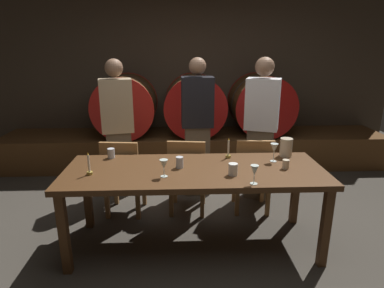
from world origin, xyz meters
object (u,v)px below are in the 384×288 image
(wine_barrel_left, at_px, (126,106))
(chair_right, at_px, (253,172))
(chair_center, at_px, (187,173))
(guest_center, at_px, (197,127))
(candle_right, at_px, (228,152))
(cup_center_left, at_px, (180,162))
(pitcher, at_px, (286,147))
(wine_glass_right, at_px, (274,148))
(chair_left, at_px, (123,174))
(dining_table, at_px, (195,176))
(wine_glass_left, at_px, (164,165))
(wine_barrel_right, at_px, (261,104))
(cup_center_right, at_px, (233,169))
(cup_far_right, at_px, (286,164))
(guest_right, at_px, (261,129))
(wine_barrel_center, at_px, (194,105))
(wine_glass_center, at_px, (254,171))
(cup_far_left, at_px, (111,153))
(guest_left, at_px, (118,127))
(candle_left, at_px, (89,168))

(wine_barrel_left, distance_m, chair_right, 2.33)
(chair_center, bearing_deg, guest_center, -98.27)
(wine_barrel_left, bearing_deg, candle_right, -56.48)
(cup_center_left, bearing_deg, pitcher, 15.03)
(wine_glass_right, bearing_deg, chair_left, 163.52)
(pitcher, bearing_deg, dining_table, -160.91)
(chair_center, distance_m, wine_glass_left, 0.90)
(wine_glass_right, height_order, cup_center_left, wine_glass_right)
(wine_barrel_left, bearing_deg, wine_barrel_right, 0.00)
(cup_center_right, height_order, cup_far_right, cup_center_right)
(chair_left, bearing_deg, dining_table, 146.69)
(pitcher, xyz_separation_m, wine_glass_left, (-1.20, -0.49, 0.02))
(cup_center_right, bearing_deg, guest_right, 65.59)
(wine_glass_right, bearing_deg, wine_barrel_left, 129.46)
(chair_left, height_order, cup_center_left, chair_left)
(wine_barrel_left, relative_size, chair_left, 1.04)
(wine_barrel_center, height_order, guest_right, guest_right)
(wine_glass_left, bearing_deg, chair_right, 39.66)
(wine_barrel_right, relative_size, guest_center, 0.54)
(chair_center, xyz_separation_m, wine_glass_left, (-0.22, -0.78, 0.39))
(wine_glass_center, relative_size, cup_far_left, 1.64)
(guest_left, bearing_deg, wine_glass_left, 102.22)
(cup_center_left, bearing_deg, chair_left, 136.96)
(guest_left, distance_m, guest_center, 0.98)
(chair_right, bearing_deg, wine_barrel_left, -41.28)
(guest_center, relative_size, guest_right, 1.00)
(chair_right, height_order, guest_center, guest_center)
(guest_left, height_order, guest_center, guest_center)
(chair_center, height_order, candle_left, candle_left)
(wine_barrel_left, xyz_separation_m, pitcher, (1.87, -1.91, -0.09))
(wine_glass_right, distance_m, cup_center_left, 0.91)
(cup_far_left, bearing_deg, cup_far_right, -12.46)
(wine_barrel_right, relative_size, wine_glass_center, 5.79)
(wine_barrel_center, relative_size, guest_right, 0.54)
(wine_barrel_left, bearing_deg, wine_barrel_center, 0.00)
(wine_glass_center, bearing_deg, wine_glass_left, 165.83)
(chair_center, relative_size, guest_center, 0.52)
(wine_barrel_right, xyz_separation_m, guest_left, (-2.03, -1.01, -0.09))
(guest_center, bearing_deg, pitcher, 134.33)
(wine_barrel_right, relative_size, candle_right, 4.49)
(cup_far_left, relative_size, cup_far_right, 1.15)
(chair_center, height_order, guest_center, guest_center)
(guest_right, height_order, cup_far_left, guest_right)
(wine_glass_center, bearing_deg, cup_far_right, 41.86)
(chair_center, relative_size, wine_glass_center, 5.55)
(guest_center, height_order, cup_center_right, guest_center)
(dining_table, distance_m, cup_far_right, 0.83)
(cup_center_left, bearing_deg, candle_right, 27.88)
(candle_right, bearing_deg, chair_center, 140.65)
(wine_barrel_right, xyz_separation_m, cup_center_left, (-1.27, -2.19, -0.13))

